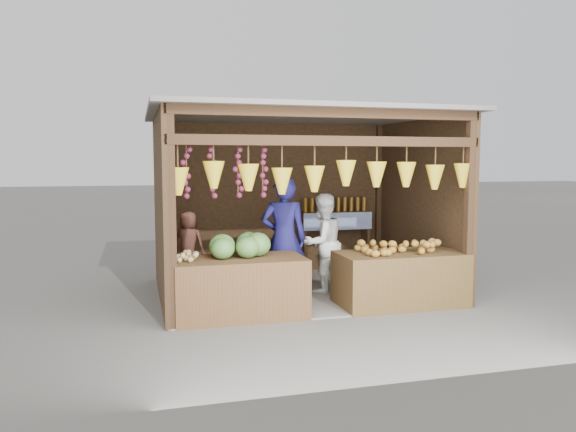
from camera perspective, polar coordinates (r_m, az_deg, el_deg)
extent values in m
plane|color=#514F49|center=(8.50, 1.05, -7.71)|extent=(80.00, 80.00, 0.00)
cube|color=slate|center=(8.50, 1.05, -7.64)|extent=(4.00, 3.00, 0.02)
cube|color=black|center=(9.75, -1.40, 1.72)|extent=(4.00, 0.06, 2.60)
cube|color=black|center=(7.98, -12.86, 0.74)|extent=(0.06, 3.00, 2.60)
cube|color=black|center=(9.07, 13.30, 1.29)|extent=(0.06, 3.00, 2.60)
cube|color=#605B54|center=(8.30, 1.09, 10.25)|extent=(4.30, 3.30, 0.06)
cube|color=black|center=(6.55, -11.81, -0.26)|extent=(0.11, 0.11, 2.60)
cube|color=black|center=(7.80, 17.95, 0.50)|extent=(0.11, 0.11, 2.60)
cube|color=black|center=(9.42, -12.86, 1.45)|extent=(0.11, 0.11, 2.60)
cube|color=black|center=(10.33, 9.20, 1.87)|extent=(0.11, 0.11, 2.60)
cube|color=black|center=(6.91, 4.46, 7.61)|extent=(4.00, 0.12, 0.12)
cube|color=black|center=(6.93, 4.48, 10.42)|extent=(4.00, 0.12, 0.12)
cube|color=#382314|center=(9.88, 4.81, 0.30)|extent=(1.25, 0.30, 0.05)
cube|color=#382314|center=(9.76, 1.55, -2.85)|extent=(0.05, 0.28, 1.05)
cube|color=#382314|center=(10.16, 7.89, -2.57)|extent=(0.05, 0.28, 1.05)
cube|color=blue|center=(9.74, 5.12, -0.54)|extent=(1.25, 0.02, 0.30)
cube|color=#472C17|center=(7.14, -4.96, -7.22)|extent=(1.64, 0.85, 0.75)
cube|color=#4A3318|center=(7.83, 11.30, -6.27)|extent=(1.71, 0.85, 0.72)
cube|color=black|center=(8.32, -10.00, -7.07)|extent=(0.31, 0.31, 0.29)
imported|color=#181653|center=(7.84, -0.43, -2.35)|extent=(0.72, 0.56, 1.74)
imported|color=white|center=(8.41, 3.51, -2.73)|extent=(0.88, 0.79, 1.48)
imported|color=brown|center=(8.21, -10.07, -2.81)|extent=(0.56, 0.49, 0.96)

